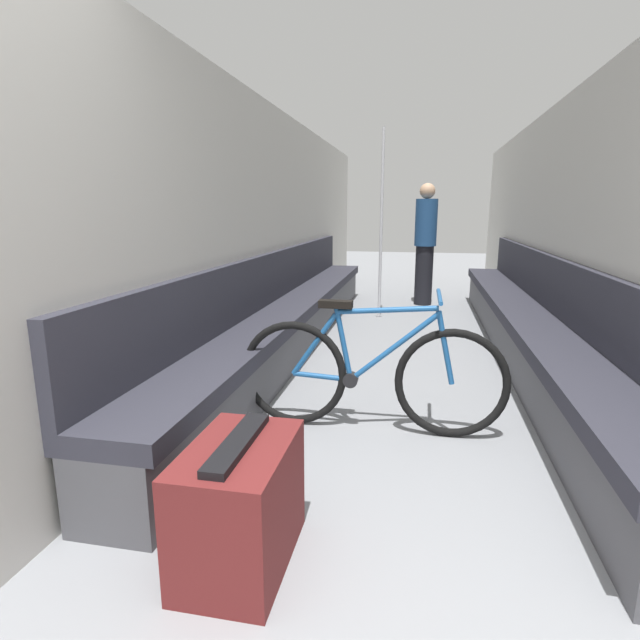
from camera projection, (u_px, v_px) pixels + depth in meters
name	position (u px, v px, depth m)	size (l,w,h in m)	color
wall_left	(262.00, 229.00, 4.67)	(0.10, 10.22, 2.29)	beige
wall_right	(572.00, 232.00, 4.14)	(0.10, 10.22, 2.29)	beige
bench_seat_row_left	(292.00, 316.00, 4.88)	(0.47, 6.13, 0.93)	#4C4C51
bench_seat_row_right	(528.00, 326.00, 4.45)	(0.47, 6.13, 0.93)	#4C4C51
bicycle	(370.00, 375.00, 3.00)	(1.61, 0.46, 0.86)	black
grab_pole_near	(381.00, 228.00, 6.07)	(0.08, 0.08, 2.27)	gray
passenger_standing	(425.00, 243.00, 6.93)	(0.30, 0.30, 1.67)	black
luggage_bag	(240.00, 504.00, 1.88)	(0.36, 0.57, 0.51)	maroon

